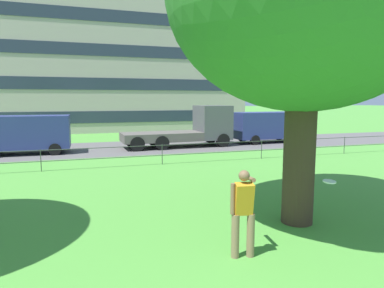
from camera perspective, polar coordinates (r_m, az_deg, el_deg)
name	(u,v)px	position (r m, az deg, el deg)	size (l,w,h in m)	color
street_strip	(98,149)	(22.92, -15.33, -0.77)	(80.00, 7.04, 0.01)	#565454
park_fence	(105,153)	(16.43, -14.35, -1.53)	(38.37, 0.04, 1.00)	#333833
person_thrower	(243,210)	(7.04, 8.52, -10.86)	(0.61, 0.78, 1.79)	#846B4C
frisbee	(329,181)	(7.71, 21.89, -5.81)	(0.29, 0.29, 0.05)	white
panel_van_left	(24,132)	(22.09, -26.10, 1.74)	(5.03, 2.16, 2.24)	navy
flatbed_truck_far_left	(192,128)	(23.29, 0.08, 2.62)	(7.37, 2.64, 2.75)	#4C4C51
panel_van_far_right	(267,125)	(25.92, 12.38, 3.06)	(5.05, 2.21, 2.24)	navy
apartment_building_background	(101,57)	(40.57, -14.85, 13.84)	(28.79, 14.41, 15.72)	#ADA393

